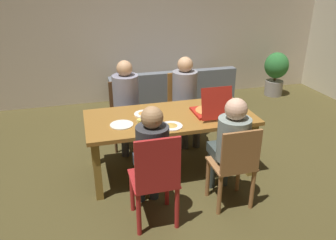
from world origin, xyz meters
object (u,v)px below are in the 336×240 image
object	(u,v)px
drinking_glass_0	(223,99)
potted_plant	(276,71)
dining_table	(170,123)
chair_2	(235,165)
chair_1	(155,179)
plate_1	(144,114)
plate_2	(122,125)
drinking_glass_1	(140,124)
plate_0	(171,126)
pizza_box_0	(210,110)
person_0	(186,93)
chair_0	(183,104)
person_2	(230,141)
couch	(171,95)
person_1	(151,154)
chair_3	(126,109)
person_3	(127,98)

from	to	relation	value
drinking_glass_0	potted_plant	distance (m)	2.79
dining_table	chair_2	distance (m)	0.99
chair_1	plate_1	distance (m)	1.10
plate_2	drinking_glass_1	xyz separation A→B (m)	(0.19, -0.12, 0.05)
plate_0	dining_table	bearing A→B (deg)	76.24
pizza_box_0	drinking_glass_1	xyz separation A→B (m)	(-0.88, -0.16, -0.00)
pizza_box_0	drinking_glass_1	distance (m)	0.89
drinking_glass_0	drinking_glass_1	size ratio (longest dim) A/B	0.99
person_0	chair_0	bearing A→B (deg)	90.00
dining_table	person_2	bearing A→B (deg)	-59.55
chair_1	couch	world-z (taller)	chair_1
person_1	plate_0	size ratio (longest dim) A/B	4.80
chair_0	chair_2	distance (m)	1.76
chair_3	person_3	bearing A→B (deg)	-90.00
person_1	drinking_glass_1	size ratio (longest dim) A/B	11.91
person_0	person_1	bearing A→B (deg)	-118.84
chair_2	plate_1	world-z (taller)	chair_2
chair_0	plate_0	xyz separation A→B (m)	(-0.51, -1.17, 0.23)
couch	chair_1	bearing A→B (deg)	-108.36
chair_3	dining_table	bearing A→B (deg)	-65.46
dining_table	person_2	world-z (taller)	person_2
chair_2	chair_1	bearing A→B (deg)	-175.30
chair_2	drinking_glass_0	distance (m)	1.22
person_1	plate_1	size ratio (longest dim) A/B	4.95
dining_table	plate_2	bearing A→B (deg)	-168.81
person_1	pizza_box_0	size ratio (longest dim) A/B	2.68
chair_0	person_1	distance (m)	1.88
potted_plant	person_1	bearing A→B (deg)	-137.22
person_1	dining_table	bearing A→B (deg)	62.70
chair_0	chair_3	size ratio (longest dim) A/B	1.07
plate_0	chair_3	bearing A→B (deg)	105.75
plate_2	person_0	bearing A→B (deg)	39.83
chair_3	potted_plant	distance (m)	3.45
dining_table	pizza_box_0	bearing A→B (deg)	-9.87
chair_2	pizza_box_0	world-z (taller)	pizza_box_0
potted_plant	chair_1	bearing A→B (deg)	-135.72
chair_2	chair_3	world-z (taller)	chair_2
plate_2	plate_1	bearing A→B (deg)	38.13
person_2	plate_0	xyz separation A→B (m)	(-0.51, 0.45, 0.03)
person_3	drinking_glass_0	bearing A→B (deg)	-22.27
couch	person_0	bearing A→B (deg)	-95.66
plate_2	couch	bearing A→B (deg)	60.95
dining_table	chair_3	bearing A→B (deg)	114.54
person_1	chair_2	distance (m)	0.87
chair_3	plate_2	world-z (taller)	chair_3
plate_0	plate_2	bearing A→B (deg)	161.19
plate_2	plate_0	bearing A→B (deg)	-18.81
drinking_glass_1	drinking_glass_0	bearing A→B (deg)	22.64
plate_2	drinking_glass_0	bearing A→B (deg)	15.17
potted_plant	drinking_glass_0	bearing A→B (deg)	-136.31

